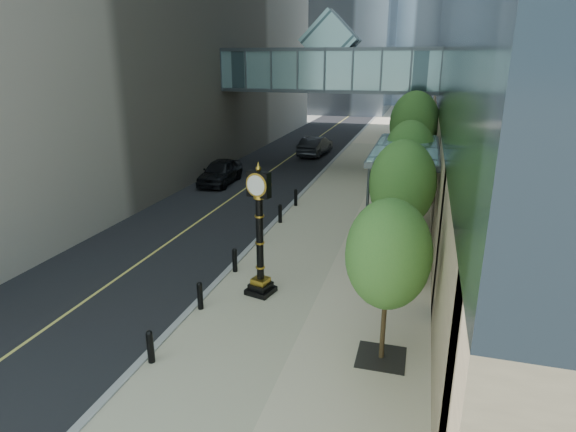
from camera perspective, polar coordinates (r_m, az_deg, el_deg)
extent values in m
plane|color=gray|center=(13.16, -7.38, -21.22)|extent=(320.00, 320.00, 0.00)
cube|color=black|center=(51.22, 2.92, 8.80)|extent=(8.00, 180.00, 0.02)
cube|color=tan|center=(50.07, 11.97, 8.24)|extent=(8.00, 180.00, 0.06)
cube|color=gray|center=(50.48, 7.40, 8.57)|extent=(0.25, 180.00, 0.07)
cube|color=slate|center=(37.98, 4.99, 16.86)|extent=(17.00, 4.00, 3.00)
cube|color=#383F44|center=(38.04, 4.93, 14.68)|extent=(17.00, 4.20, 0.25)
cube|color=#383F44|center=(37.97, 5.06, 19.05)|extent=(17.00, 4.20, 0.25)
cube|color=slate|center=(37.99, 5.08, 20.03)|extent=(4.24, 3.00, 4.24)
cube|color=#383F44|center=(23.64, 13.84, 7.60)|extent=(3.00, 8.00, 0.25)
cube|color=slate|center=(23.62, 13.87, 7.96)|extent=(2.80, 7.80, 0.06)
cylinder|color=#383F44|center=(20.64, 9.33, 0.37)|extent=(0.12, 0.12, 4.20)
cylinder|color=#383F44|center=(27.75, 11.18, 4.86)|extent=(0.12, 0.12, 4.20)
cylinder|color=black|center=(14.66, -15.98, -14.82)|extent=(0.20, 0.20, 0.90)
cylinder|color=black|center=(17.05, -10.38, -9.42)|extent=(0.20, 0.20, 0.90)
cylinder|color=black|center=(19.68, -6.32, -5.34)|extent=(0.20, 0.20, 0.90)
cylinder|color=black|center=(22.45, -3.29, -2.22)|extent=(0.20, 0.20, 0.90)
cylinder|color=black|center=(25.33, -0.94, 0.20)|extent=(0.20, 0.20, 0.90)
cylinder|color=black|center=(28.27, 0.93, 2.13)|extent=(0.20, 0.20, 0.90)
cube|color=black|center=(14.80, 10.97, -16.10)|extent=(1.40, 1.40, 0.02)
cylinder|color=#41331B|center=(14.13, 11.28, -11.86)|extent=(0.14, 0.14, 2.55)
ellipsoid|color=#225D23|center=(13.27, 11.80, -4.47)|extent=(2.33, 2.33, 3.11)
cube|color=black|center=(20.51, 12.67, -6.03)|extent=(1.40, 1.40, 0.02)
cylinder|color=#41331B|center=(19.99, 12.95, -2.34)|extent=(0.14, 0.14, 2.83)
ellipsoid|color=#225D23|center=(19.35, 13.40, 3.74)|extent=(2.60, 2.60, 3.46)
cube|color=black|center=(26.59, 13.59, -0.44)|extent=(1.40, 1.40, 0.02)
cylinder|color=#41331B|center=(26.19, 13.81, 2.47)|extent=(0.14, 0.14, 2.83)
ellipsoid|color=#225D23|center=(25.70, 14.18, 7.16)|extent=(2.59, 2.59, 3.45)
cube|color=black|center=(32.83, 14.15, 3.05)|extent=(1.40, 1.40, 0.02)
cylinder|color=#41331B|center=(32.45, 14.38, 5.92)|extent=(0.14, 0.14, 3.39)
ellipsoid|color=#225D23|center=(32.02, 14.75, 10.50)|extent=(3.11, 3.11, 4.14)
cube|color=black|center=(39.15, 14.54, 5.41)|extent=(1.40, 1.40, 0.02)
cylinder|color=#41331B|center=(38.87, 14.71, 7.53)|extent=(0.14, 0.14, 2.96)
ellipsoid|color=#225D23|center=(38.54, 14.99, 10.87)|extent=(2.71, 2.71, 3.62)
cube|color=black|center=(18.02, -3.24, -8.80)|extent=(1.10, 1.10, 0.20)
cube|color=black|center=(17.93, -3.25, -8.23)|extent=(0.85, 0.85, 0.20)
cube|color=gold|center=(17.84, -3.27, -7.66)|extent=(0.67, 0.67, 0.20)
cylinder|color=black|center=(17.19, -3.36, -2.70)|extent=(0.26, 0.26, 3.10)
cube|color=black|center=(16.58, -3.49, 3.77)|extent=(0.90, 0.50, 0.90)
cylinder|color=white|center=(16.74, -3.29, 3.92)|extent=(0.69, 0.21, 0.70)
cylinder|color=white|center=(16.42, -3.69, 3.63)|extent=(0.69, 0.21, 0.70)
sphere|color=gold|center=(16.45, -3.53, 5.63)|extent=(0.20, 0.20, 0.20)
imported|color=beige|center=(18.74, 14.96, -5.80)|extent=(0.69, 0.53, 1.69)
imported|color=black|center=(33.82, -8.03, 5.23)|extent=(2.19, 5.00, 1.67)
imported|color=black|center=(43.65, 3.27, 8.31)|extent=(2.28, 5.33, 1.71)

